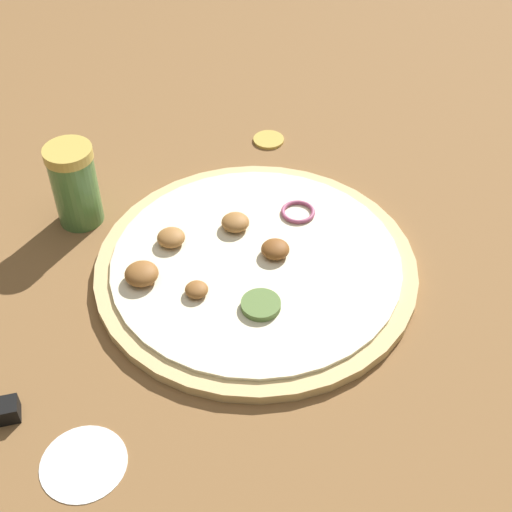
# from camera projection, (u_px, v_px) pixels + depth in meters

# --- Properties ---
(ground_plane) EXTENTS (3.00, 3.00, 0.00)m
(ground_plane) POSITION_uv_depth(u_px,v_px,m) (256.00, 270.00, 0.76)
(ground_plane) COLOR brown
(pizza) EXTENTS (0.34, 0.34, 0.03)m
(pizza) POSITION_uv_depth(u_px,v_px,m) (254.00, 265.00, 0.75)
(pizza) COLOR #D6B77A
(pizza) RESTS_ON ground_plane
(spice_jar) EXTENTS (0.05, 0.05, 0.10)m
(spice_jar) POSITION_uv_depth(u_px,v_px,m) (75.00, 185.00, 0.78)
(spice_jar) COLOR #4C7F42
(spice_jar) RESTS_ON ground_plane
(loose_cap) EXTENTS (0.04, 0.04, 0.01)m
(loose_cap) POSITION_uv_depth(u_px,v_px,m) (269.00, 139.00, 0.93)
(loose_cap) COLOR gold
(loose_cap) RESTS_ON ground_plane
(flour_patch) EXTENTS (0.07, 0.07, 0.00)m
(flour_patch) POSITION_uv_depth(u_px,v_px,m) (84.00, 463.00, 0.59)
(flour_patch) COLOR white
(flour_patch) RESTS_ON ground_plane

